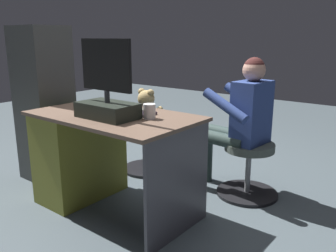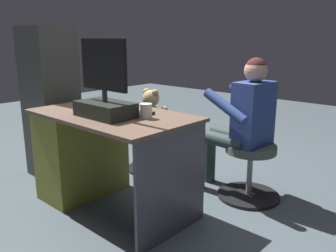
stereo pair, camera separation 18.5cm
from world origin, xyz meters
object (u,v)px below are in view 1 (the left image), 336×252
at_px(desk, 88,152).
at_px(computer_mouse, 99,105).
at_px(cup, 149,111).
at_px(tv_remote, 93,112).
at_px(visitor_chair, 248,166).
at_px(teddy_bear, 147,109).
at_px(office_chair_teddy, 147,145).
at_px(person, 239,117).
at_px(monitor, 107,98).
at_px(keyboard, 129,111).

height_order(desk, computer_mouse, computer_mouse).
relative_size(cup, tv_remote, 0.66).
bearing_deg(visitor_chair, teddy_bear, 4.66).
xyz_separation_m(office_chair_teddy, person, (-0.92, -0.09, 0.39)).
distance_m(monitor, teddy_bear, 0.99).
distance_m(desk, teddy_bear, 0.79).
height_order(desk, office_chair_teddy, desk).
bearing_deg(keyboard, desk, 17.80).
xyz_separation_m(keyboard, computer_mouse, (0.31, 0.01, 0.01)).
height_order(desk, visitor_chair, desk).
relative_size(cup, teddy_bear, 0.28).
distance_m(visitor_chair, person, 0.41).
xyz_separation_m(teddy_bear, person, (-0.92, -0.07, 0.04)).
distance_m(teddy_bear, visitor_chair, 1.08).
bearing_deg(cup, teddy_bear, -47.32).
height_order(monitor, person, monitor).
distance_m(keyboard, computer_mouse, 0.31).
relative_size(keyboard, computer_mouse, 4.38).
bearing_deg(person, desk, 43.97).
bearing_deg(keyboard, computer_mouse, 1.88).
bearing_deg(office_chair_teddy, computer_mouse, 98.43).
xyz_separation_m(desk, visitor_chair, (-0.97, -0.85, -0.14)).
height_order(monitor, visitor_chair, monitor).
distance_m(tv_remote, office_chair_teddy, 0.98).
relative_size(monitor, keyboard, 1.24).
height_order(computer_mouse, office_chair_teddy, computer_mouse).
xyz_separation_m(computer_mouse, visitor_chair, (-0.92, -0.74, -0.50)).
bearing_deg(cup, visitor_chair, -114.86).
bearing_deg(visitor_chair, tv_remote, 49.04).
bearing_deg(monitor, office_chair_teddy, -63.99).
height_order(computer_mouse, tv_remote, computer_mouse).
height_order(keyboard, tv_remote, keyboard).
height_order(monitor, office_chair_teddy, monitor).
relative_size(tv_remote, office_chair_teddy, 0.32).
bearing_deg(tv_remote, cup, -142.05).
relative_size(teddy_bear, person, 0.32).
xyz_separation_m(visitor_chair, person, (0.10, 0.01, 0.39)).
bearing_deg(keyboard, tv_remote, 45.17).
bearing_deg(visitor_chair, computer_mouse, 38.90).
bearing_deg(cup, keyboard, -12.82).
height_order(cup, visitor_chair, cup).
bearing_deg(monitor, computer_mouse, -32.26).
height_order(visitor_chair, person, person).
xyz_separation_m(keyboard, tv_remote, (0.18, 0.18, -0.00)).
relative_size(desk, office_chair_teddy, 2.56).
relative_size(keyboard, teddy_bear, 1.18).
bearing_deg(person, tv_remote, 52.47).
bearing_deg(monitor, cup, -146.92).
xyz_separation_m(cup, tv_remote, (0.43, 0.13, -0.04)).
xyz_separation_m(office_chair_teddy, teddy_bear, (0.00, -0.01, 0.35)).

